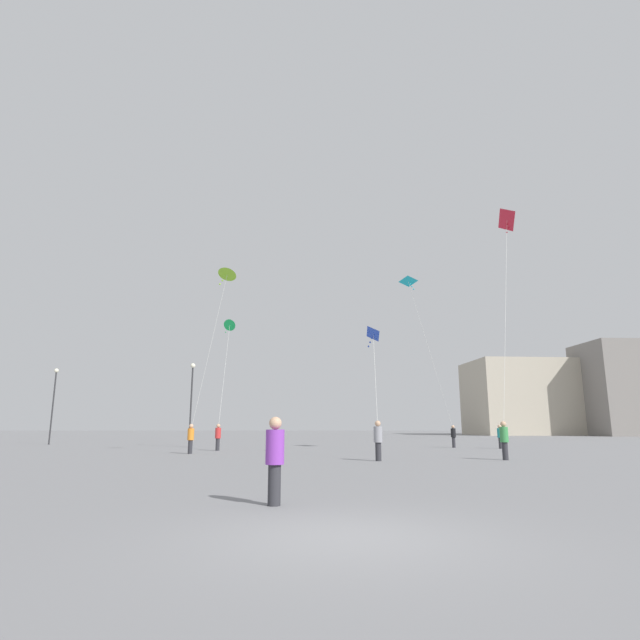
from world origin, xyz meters
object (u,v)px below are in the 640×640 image
at_px(person_in_orange, 191,437).
at_px(lamppost_west, 54,395).
at_px(person_in_teal, 500,435).
at_px(person_in_purple, 275,456).
at_px(person_in_red, 218,436).
at_px(person_in_grey, 378,439).
at_px(kite_emerald_diamond, 230,326).
at_px(kite_cyan_delta, 410,287).
at_px(kite_crimson_delta, 507,222).
at_px(person_in_green, 504,439).
at_px(kite_lime_diamond, 227,275).
at_px(building_left_hall, 521,398).
at_px(person_in_black, 453,435).
at_px(kite_cobalt_delta, 374,335).
at_px(lamppost_east, 192,392).

bearing_deg(person_in_orange, lamppost_west, -43.52).
relative_size(person_in_teal, person_in_purple, 0.93).
xyz_separation_m(person_in_red, person_in_grey, (8.83, -9.62, 0.06)).
distance_m(person_in_red, person_in_grey, 13.06).
bearing_deg(kite_emerald_diamond, person_in_orange, -88.55).
distance_m(kite_cyan_delta, kite_crimson_delta, 7.69).
distance_m(person_in_purple, person_in_green, 16.46).
relative_size(kite_crimson_delta, kite_lime_diamond, 1.41).
distance_m(person_in_red, person_in_teal, 18.97).
bearing_deg(kite_cyan_delta, lamppost_west, 161.24).
bearing_deg(kite_crimson_delta, kite_lime_diamond, -179.50).
distance_m(person_in_orange, kite_emerald_diamond, 17.50).
xyz_separation_m(kite_crimson_delta, lamppost_west, (-33.38, 14.88, -9.55)).
bearing_deg(building_left_hall, person_in_grey, -117.74).
bearing_deg(lamppost_west, person_in_orange, -43.76).
xyz_separation_m(person_in_grey, kite_crimson_delta, (8.88, 5.30, 12.66)).
relative_size(kite_crimson_delta, kite_emerald_diamond, 1.10).
height_order(person_in_orange, person_in_black, person_in_orange).
distance_m(person_in_grey, lamppost_west, 31.89).
relative_size(person_in_green, kite_crimson_delta, 0.13).
relative_size(person_in_orange, person_in_purple, 0.94).
xyz_separation_m(kite_cobalt_delta, building_left_hall, (32.04, 57.90, -0.29)).
relative_size(kite_crimson_delta, building_left_hall, 0.77).
distance_m(person_in_orange, kite_crimson_delta, 22.57).
bearing_deg(person_in_purple, person_in_teal, 112.95).
bearing_deg(person_in_purple, person_in_green, 105.86).
bearing_deg(kite_lime_diamond, person_in_purple, -77.21).
height_order(person_in_black, kite_lime_diamond, kite_lime_diamond).
xyz_separation_m(person_in_orange, person_in_green, (15.65, -5.58, 0.06)).
xyz_separation_m(person_in_red, lamppost_west, (-15.67, 10.56, 3.17)).
bearing_deg(person_in_grey, person_in_teal, -109.87).
bearing_deg(person_in_red, building_left_hall, 61.75).
bearing_deg(lamppost_east, kite_crimson_delta, -25.02).
height_order(kite_cyan_delta, lamppost_east, kite_cyan_delta).
distance_m(person_in_orange, kite_cobalt_delta, 11.73).
bearing_deg(building_left_hall, kite_cyan_delta, -119.17).
xyz_separation_m(person_in_teal, person_in_black, (-2.74, 1.66, -0.02)).
distance_m(kite_emerald_diamond, lamppost_west, 15.64).
distance_m(person_in_green, kite_emerald_diamond, 27.54).
relative_size(kite_cyan_delta, lamppost_west, 1.64).
bearing_deg(person_in_green, person_in_grey, -65.73).
bearing_deg(kite_cobalt_delta, lamppost_east, 137.52).
bearing_deg(person_in_purple, lamppost_west, 174.17).
distance_m(person_in_orange, building_left_hall, 70.00).
height_order(person_in_black, kite_cyan_delta, kite_cyan_delta).
relative_size(kite_lime_diamond, lamppost_west, 1.47).
bearing_deg(lamppost_west, person_in_purple, -57.93).
relative_size(person_in_black, person_in_grey, 0.89).
height_order(person_in_orange, lamppost_west, lamppost_west).
bearing_deg(kite_emerald_diamond, person_in_grey, -64.14).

